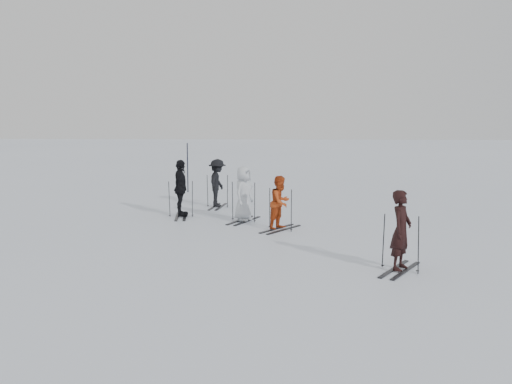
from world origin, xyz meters
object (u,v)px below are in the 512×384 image
(skier_uphill_left, at_px, (181,189))
(skier_uphill_far, at_px, (217,184))
(skier_grey, at_px, (243,194))
(skier_near_dark, at_px, (401,231))
(piste_marker, at_px, (188,168))
(skier_red, at_px, (280,203))

(skier_uphill_left, relative_size, skier_uphill_far, 1.08)
(skier_grey, relative_size, skier_uphill_left, 0.93)
(skier_grey, bearing_deg, skier_near_dark, -122.29)
(skier_uphill_far, relative_size, piste_marker, 0.81)
(skier_red, height_order, skier_grey, skier_grey)
(skier_grey, height_order, piste_marker, piste_marker)
(skier_near_dark, distance_m, skier_red, 5.06)
(skier_grey, bearing_deg, skier_red, -114.16)
(skier_grey, xyz_separation_m, skier_uphill_left, (-2.13, 0.65, 0.07))
(skier_red, xyz_separation_m, piste_marker, (-4.12, 7.98, 0.29))
(skier_grey, bearing_deg, piste_marker, 46.98)
(skier_near_dark, height_order, skier_uphill_left, skier_uphill_left)
(skier_near_dark, xyz_separation_m, skier_uphill_left, (-5.97, 6.25, 0.06))
(skier_grey, distance_m, skier_uphill_left, 2.23)
(skier_uphill_far, bearing_deg, skier_uphill_left, 161.45)
(skier_red, xyz_separation_m, skier_grey, (-1.19, 1.29, 0.08))
(skier_near_dark, xyz_separation_m, skier_uphill_far, (-5.00, 8.31, -0.00))
(skier_uphill_far, bearing_deg, skier_near_dark, -142.23)
(skier_red, height_order, piste_marker, piste_marker)
(skier_near_dark, height_order, skier_red, skier_near_dark)
(piste_marker, bearing_deg, skier_uphill_far, -65.89)
(skier_red, distance_m, skier_uphill_far, 4.64)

